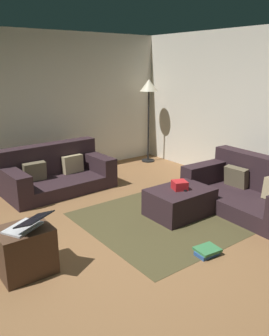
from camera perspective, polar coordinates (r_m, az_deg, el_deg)
The scene contains 12 objects.
ground_plane at distance 4.02m, azimuth -3.47°, elevation -13.46°, with size 6.40×6.40×0.00m, color brown.
rear_partition at distance 6.38m, azimuth -19.82°, elevation 9.36°, with size 6.40×0.12×2.60m, color silver.
couch_left at distance 5.90m, azimuth -12.95°, elevation -0.86°, with size 1.77×0.98×0.74m.
couch_right at distance 5.25m, azimuth 18.87°, elevation -3.58°, with size 1.07×1.78×0.73m.
ottoman at distance 4.85m, azimuth 7.50°, elevation -5.58°, with size 0.87×0.62×0.38m, color #2D1E23.
gift_box at distance 4.76m, azimuth 7.49°, elevation -2.84°, with size 0.19×0.19×0.12m, color red.
tv_remote at distance 4.74m, azimuth 7.76°, elevation -3.54°, with size 0.05×0.16×0.02m, color black.
side_table at distance 3.70m, azimuth -17.66°, elevation -12.88°, with size 0.52×0.44×0.49m, color #4C3323.
laptop at distance 3.53m, azimuth -17.38°, elevation -8.92°, with size 0.49×0.51×0.17m.
book_stack at distance 3.99m, azimuth 11.97°, elevation -13.37°, with size 0.28×0.24×0.08m.
corner_lamp at distance 7.22m, azimuth 2.39°, elevation 12.50°, with size 0.36×0.36×1.73m.
area_rug at distance 4.92m, azimuth 7.42°, elevation -7.56°, with size 2.60×2.00×0.01m, color #473F24.
Camera 1 is at (-1.90, -2.90, 2.03)m, focal length 36.78 mm.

